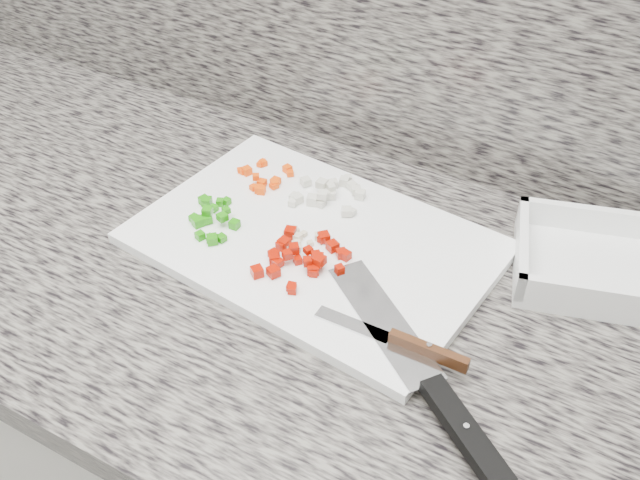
{
  "coord_description": "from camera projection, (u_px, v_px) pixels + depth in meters",
  "views": [
    {
      "loc": [
        0.36,
        0.88,
        1.5
      ],
      "look_at": [
        0.04,
        1.47,
        0.93
      ],
      "focal_mm": 40.0,
      "sensor_mm": 36.0,
      "label": 1
    }
  ],
  "objects": [
    {
      "name": "cabinet",
      "position": [
        291.0,
        473.0,
        1.2
      ],
      "size": [
        3.92,
        0.62,
        0.86
      ],
      "primitive_type": "cube",
      "color": "silver",
      "rests_on": "ground"
    },
    {
      "name": "countertop",
      "position": [
        282.0,
        278.0,
        0.91
      ],
      "size": [
        3.96,
        0.64,
        0.04
      ],
      "primitive_type": "cube",
      "color": "slate",
      "rests_on": "cabinet"
    },
    {
      "name": "cutting_board",
      "position": [
        314.0,
        243.0,
        0.92
      ],
      "size": [
        0.48,
        0.35,
        0.01
      ],
      "primitive_type": "cube",
      "rotation": [
        0.0,
        0.0,
        -0.12
      ],
      "color": "white",
      "rests_on": "countertop"
    },
    {
      "name": "carrot_pile",
      "position": [
        264.0,
        177.0,
        1.01
      ],
      "size": [
        0.08,
        0.08,
        0.02
      ],
      "color": "#F64605",
      "rests_on": "cutting_board"
    },
    {
      "name": "onion_pile",
      "position": [
        327.0,
        193.0,
        0.98
      ],
      "size": [
        0.1,
        0.1,
        0.02
      ],
      "color": "beige",
      "rests_on": "cutting_board"
    },
    {
      "name": "green_pepper_pile",
      "position": [
        211.0,
        218.0,
        0.93
      ],
      "size": [
        0.08,
        0.09,
        0.02
      ],
      "color": "#20860C",
      "rests_on": "cutting_board"
    },
    {
      "name": "red_pepper_pile",
      "position": [
        302.0,
        256.0,
        0.88
      ],
      "size": [
        0.1,
        0.12,
        0.02
      ],
      "color": "#A21102",
      "rests_on": "cutting_board"
    },
    {
      "name": "garlic_pile",
      "position": [
        297.0,
        237.0,
        0.91
      ],
      "size": [
        0.05,
        0.05,
        0.01
      ],
      "color": "beige",
      "rests_on": "cutting_board"
    },
    {
      "name": "chef_knife",
      "position": [
        434.0,
        390.0,
        0.72
      ],
      "size": [
        0.29,
        0.23,
        0.02
      ],
      "rotation": [
        0.0,
        0.0,
        -0.65
      ],
      "color": "silver",
      "rests_on": "cutting_board"
    },
    {
      "name": "paring_knife",
      "position": [
        409.0,
        344.0,
        0.77
      ],
      "size": [
        0.18,
        0.02,
        0.02
      ],
      "rotation": [
        0.0,
        0.0,
        0.0
      ],
      "color": "silver",
      "rests_on": "cutting_board"
    },
    {
      "name": "tray",
      "position": [
        609.0,
        267.0,
        0.87
      ],
      "size": [
        0.26,
        0.22,
        0.05
      ],
      "rotation": [
        0.0,
        0.0,
        0.28
      ],
      "color": "white",
      "rests_on": "countertop"
    }
  ]
}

